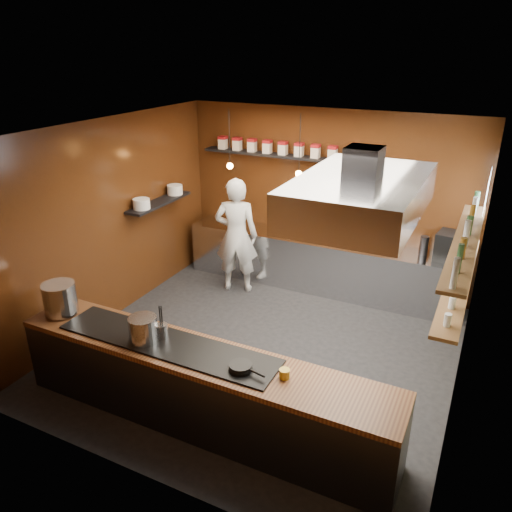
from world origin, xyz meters
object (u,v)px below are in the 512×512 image
Objects in this scene: stockpot_small at (143,329)px; espresso_machine at (452,247)px; stockpot_large at (60,298)px; extractor_hood at (361,195)px; chef at (236,236)px.

stockpot_small is 0.73× the size of espresso_machine.
stockpot_large is 1.25× the size of stockpot_small.
extractor_hood is at bearing 33.51° from stockpot_small.
extractor_hood is at bearing 20.57° from stockpot_large.
extractor_hood is 3.71m from stockpot_large.
extractor_hood is 2.72m from stockpot_small.
chef reaches higher than stockpot_large.
stockpot_large is at bearing 58.25° from chef.
stockpot_large is 0.20× the size of chef.
stockpot_large is 3.21m from chef.
extractor_hood is at bearing 123.78° from chef.
espresso_machine is 3.38m from chef.
espresso_machine is 0.22× the size of chef.
espresso_machine is (4.02, 3.84, -0.02)m from stockpot_large.
stockpot_small is (-1.93, -1.28, -1.42)m from extractor_hood.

